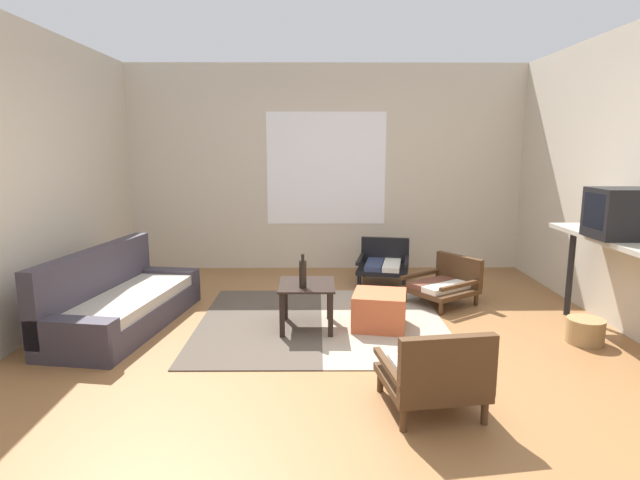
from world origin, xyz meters
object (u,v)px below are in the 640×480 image
object	(u,v)px
ottoman_orange	(379,310)
crt_television	(626,213)
coffee_table	(307,293)
console_shelf	(617,249)
armchair_by_window	(384,262)
glass_bottle	(303,273)
clay_vase	(599,216)
wicker_basket	(585,331)
couch	(120,303)
armchair_corner	(445,283)
armchair_striped_foreground	(435,374)

from	to	relation	value
ottoman_orange	crt_television	size ratio (longest dim) A/B	0.89
coffee_table	ottoman_orange	size ratio (longest dim) A/B	1.17
coffee_table	console_shelf	world-z (taller)	console_shelf
ottoman_orange	console_shelf	distance (m)	2.04
armchair_by_window	crt_television	world-z (taller)	crt_television
coffee_table	glass_bottle	distance (m)	0.26
coffee_table	glass_bottle	xyz separation A→B (m)	(-0.03, -0.13, 0.22)
armchair_by_window	clay_vase	size ratio (longest dim) A/B	2.13
coffee_table	wicker_basket	bearing A→B (deg)	-8.78
couch	clay_vase	bearing A→B (deg)	-1.48
couch	wicker_basket	world-z (taller)	couch
armchair_by_window	glass_bottle	xyz separation A→B (m)	(-0.94, -1.76, 0.30)
couch	coffee_table	world-z (taller)	couch
couch	wicker_basket	xyz separation A→B (m)	(4.09, -0.43, -0.12)
coffee_table	wicker_basket	xyz separation A→B (m)	(2.36, -0.37, -0.23)
armchair_corner	ottoman_orange	size ratio (longest dim) A/B	1.81
coffee_table	armchair_corner	bearing A→B (deg)	27.85
console_shelf	wicker_basket	xyz separation A→B (m)	(-0.20, -0.01, -0.70)
wicker_basket	armchair_corner	bearing A→B (deg)	128.83
armchair_corner	crt_television	bearing A→B (deg)	-47.18
couch	armchair_by_window	bearing A→B (deg)	30.70
armchair_corner	crt_television	world-z (taller)	crt_television
clay_vase	wicker_basket	world-z (taller)	clay_vase
crt_television	couch	bearing A→B (deg)	173.36
armchair_corner	coffee_table	bearing A→B (deg)	-152.15
armchair_striped_foreground	ottoman_orange	xyz separation A→B (m)	(-0.16, 1.53, -0.09)
armchair_striped_foreground	armchair_corner	size ratio (longest dim) A/B	0.79
couch	clay_vase	size ratio (longest dim) A/B	5.43
armchair_corner	clay_vase	distance (m)	1.60
ottoman_orange	glass_bottle	bearing A→B (deg)	-168.91
couch	console_shelf	size ratio (longest dim) A/B	1.21
armchair_by_window	crt_television	size ratio (longest dim) A/B	1.41
console_shelf	crt_television	world-z (taller)	crt_television
armchair_corner	armchair_by_window	bearing A→B (deg)	122.14
armchair_striped_foreground	clay_vase	distance (m)	2.42
couch	console_shelf	distance (m)	4.35
crt_television	glass_bottle	distance (m)	2.67
coffee_table	clay_vase	distance (m)	2.66
armchair_by_window	clay_vase	xyz separation A→B (m)	(1.66, -1.67, 0.79)
armchair_striped_foreground	console_shelf	size ratio (longest dim) A/B	0.43
armchair_by_window	couch	bearing A→B (deg)	-149.30
crt_television	coffee_table	bearing A→B (deg)	170.45
couch	armchair_by_window	world-z (taller)	couch
clay_vase	coffee_table	bearing A→B (deg)	179.05
crt_television	armchair_corner	bearing A→B (deg)	132.82
armchair_striped_foreground	wicker_basket	size ratio (longest dim) A/B	2.19
couch	armchair_corner	distance (m)	3.25
armchair_striped_foreground	glass_bottle	bearing A→B (deg)	121.41
couch	crt_television	world-z (taller)	crt_television
couch	armchair_corner	world-z (taller)	couch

